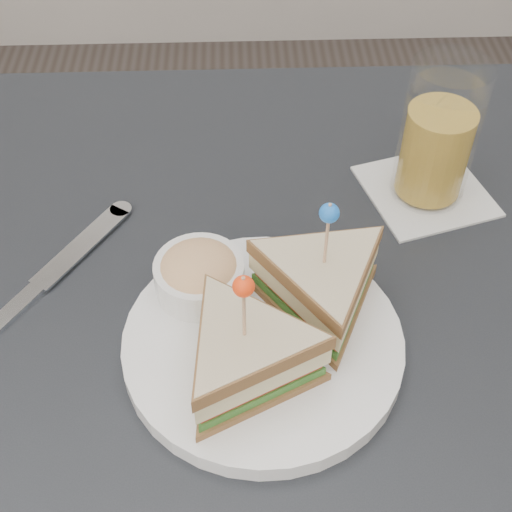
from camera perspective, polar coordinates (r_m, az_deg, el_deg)
The scene contains 4 objects.
table at distance 0.75m, azimuth -0.75°, elevation -7.17°, with size 0.80×0.80×0.75m.
plate_meal at distance 0.62m, azimuth 1.20°, elevation -5.15°, with size 0.29×0.27×0.15m.
cutlery_knife at distance 0.73m, azimuth -16.51°, elevation -1.86°, with size 0.15×0.21×0.01m.
drink_set at distance 0.77m, azimuth 14.30°, elevation 8.93°, with size 0.16×0.16×0.16m.
Camera 1 is at (-0.01, -0.44, 1.28)m, focal length 50.00 mm.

